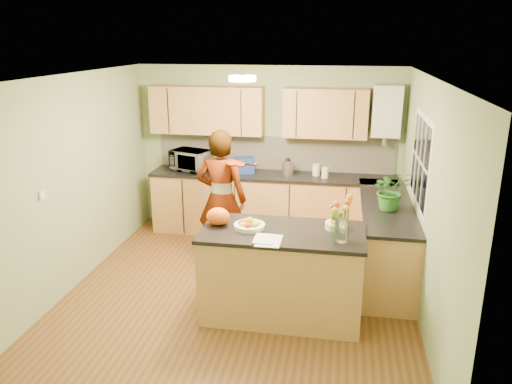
# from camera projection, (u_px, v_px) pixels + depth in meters

# --- Properties ---
(floor) EXTENTS (4.50, 4.50, 0.00)m
(floor) POSITION_uv_depth(u_px,v_px,m) (239.00, 293.00, 5.88)
(floor) COLOR brown
(floor) RESTS_ON ground
(ceiling) EXTENTS (4.00, 4.50, 0.02)m
(ceiling) POSITION_uv_depth(u_px,v_px,m) (237.00, 77.00, 5.14)
(ceiling) COLOR white
(ceiling) RESTS_ON wall_back
(wall_back) EXTENTS (4.00, 0.02, 2.50)m
(wall_back) POSITION_uv_depth(u_px,v_px,m) (268.00, 149.00, 7.62)
(wall_back) COLOR #8EA777
(wall_back) RESTS_ON floor
(wall_front) EXTENTS (4.00, 0.02, 2.50)m
(wall_front) POSITION_uv_depth(u_px,v_px,m) (170.00, 289.00, 3.39)
(wall_front) COLOR #8EA777
(wall_front) RESTS_ON floor
(wall_left) EXTENTS (0.02, 4.50, 2.50)m
(wall_left) POSITION_uv_depth(u_px,v_px,m) (71.00, 184.00, 5.84)
(wall_left) COLOR #8EA777
(wall_left) RESTS_ON floor
(wall_right) EXTENTS (0.02, 4.50, 2.50)m
(wall_right) POSITION_uv_depth(u_px,v_px,m) (426.00, 202.00, 5.18)
(wall_right) COLOR #8EA777
(wall_right) RESTS_ON floor
(back_counter) EXTENTS (3.64, 0.62, 0.94)m
(back_counter) POSITION_uv_depth(u_px,v_px,m) (271.00, 204.00, 7.56)
(back_counter) COLOR #B37C47
(back_counter) RESTS_ON floor
(right_counter) EXTENTS (0.62, 2.24, 0.94)m
(right_counter) POSITION_uv_depth(u_px,v_px,m) (385.00, 239.00, 6.26)
(right_counter) COLOR #B37C47
(right_counter) RESTS_ON floor
(splashback) EXTENTS (3.60, 0.02, 0.52)m
(splashback) POSITION_uv_depth(u_px,v_px,m) (275.00, 153.00, 7.61)
(splashback) COLOR beige
(splashback) RESTS_ON back_counter
(upper_cabinets) EXTENTS (3.20, 0.34, 0.70)m
(upper_cabinets) POSITION_uv_depth(u_px,v_px,m) (255.00, 111.00, 7.32)
(upper_cabinets) COLOR #B37C47
(upper_cabinets) RESTS_ON wall_back
(boiler) EXTENTS (0.40, 0.30, 0.86)m
(boiler) POSITION_uv_depth(u_px,v_px,m) (386.00, 111.00, 7.00)
(boiler) COLOR white
(boiler) RESTS_ON wall_back
(window_right) EXTENTS (0.01, 1.30, 1.05)m
(window_right) POSITION_uv_depth(u_px,v_px,m) (420.00, 161.00, 5.66)
(window_right) COLOR white
(window_right) RESTS_ON wall_right
(light_switch) EXTENTS (0.02, 0.09, 0.09)m
(light_switch) POSITION_uv_depth(u_px,v_px,m) (42.00, 195.00, 5.26)
(light_switch) COLOR white
(light_switch) RESTS_ON wall_left
(ceiling_lamp) EXTENTS (0.30, 0.30, 0.07)m
(ceiling_lamp) POSITION_uv_depth(u_px,v_px,m) (242.00, 78.00, 5.43)
(ceiling_lamp) COLOR #FFEABF
(ceiling_lamp) RESTS_ON ceiling
(peninsula_island) EXTENTS (1.70, 0.87, 0.97)m
(peninsula_island) POSITION_uv_depth(u_px,v_px,m) (282.00, 273.00, 5.31)
(peninsula_island) COLOR #B37C47
(peninsula_island) RESTS_ON floor
(fruit_dish) EXTENTS (0.33, 0.33, 0.11)m
(fruit_dish) POSITION_uv_depth(u_px,v_px,m) (249.00, 224.00, 5.21)
(fruit_dish) COLOR #F5E8C4
(fruit_dish) RESTS_ON peninsula_island
(orange_bowl) EXTENTS (0.24, 0.24, 0.14)m
(orange_bowl) POSITION_uv_depth(u_px,v_px,m) (337.00, 223.00, 5.20)
(orange_bowl) COLOR #F5E8C4
(orange_bowl) RESTS_ON peninsula_island
(flower_vase) EXTENTS (0.28, 0.28, 0.51)m
(flower_vase) POSITION_uv_depth(u_px,v_px,m) (343.00, 208.00, 4.80)
(flower_vase) COLOR silver
(flower_vase) RESTS_ON peninsula_island
(orange_bag) EXTENTS (0.25, 0.21, 0.19)m
(orange_bag) POSITION_uv_depth(u_px,v_px,m) (218.00, 216.00, 5.30)
(orange_bag) COLOR #FF5F15
(orange_bag) RESTS_ON peninsula_island
(papers) EXTENTS (0.24, 0.33, 0.01)m
(papers) POSITION_uv_depth(u_px,v_px,m) (269.00, 240.00, 4.90)
(papers) COLOR white
(papers) RESTS_ON peninsula_island
(violinist) EXTENTS (0.69, 0.49, 1.81)m
(violinist) POSITION_uv_depth(u_px,v_px,m) (222.00, 199.00, 6.39)
(violinist) COLOR #E7AD8D
(violinist) RESTS_ON floor
(violin) EXTENTS (0.57, 0.50, 0.14)m
(violin) POSITION_uv_depth(u_px,v_px,m) (232.00, 163.00, 5.99)
(violin) COLOR #4B1104
(violin) RESTS_ON violinist
(microwave) EXTENTS (0.66, 0.55, 0.31)m
(microwave) POSITION_uv_depth(u_px,v_px,m) (191.00, 160.00, 7.60)
(microwave) COLOR white
(microwave) RESTS_ON back_counter
(blue_box) EXTENTS (0.34, 0.29, 0.23)m
(blue_box) POSITION_uv_depth(u_px,v_px,m) (244.00, 165.00, 7.47)
(blue_box) COLOR navy
(blue_box) RESTS_ON back_counter
(kettle) EXTENTS (0.16, 0.16, 0.31)m
(kettle) POSITION_uv_depth(u_px,v_px,m) (288.00, 167.00, 7.30)
(kettle) COLOR #B2B2B7
(kettle) RESTS_ON back_counter
(jar_cream) EXTENTS (0.14, 0.14, 0.17)m
(jar_cream) POSITION_uv_depth(u_px,v_px,m) (316.00, 170.00, 7.33)
(jar_cream) COLOR #F5E8C4
(jar_cream) RESTS_ON back_counter
(jar_white) EXTENTS (0.12, 0.12, 0.16)m
(jar_white) POSITION_uv_depth(u_px,v_px,m) (325.00, 173.00, 7.21)
(jar_white) COLOR white
(jar_white) RESTS_ON back_counter
(potted_plant) EXTENTS (0.53, 0.49, 0.48)m
(potted_plant) POSITION_uv_depth(u_px,v_px,m) (391.00, 190.00, 5.83)
(potted_plant) COLOR #2C7125
(potted_plant) RESTS_ON right_counter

